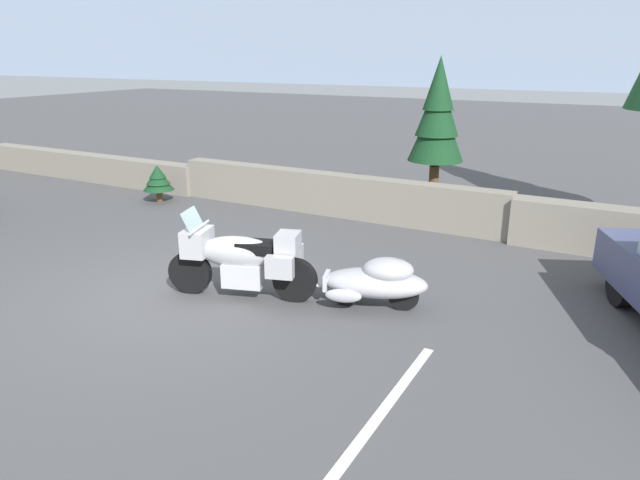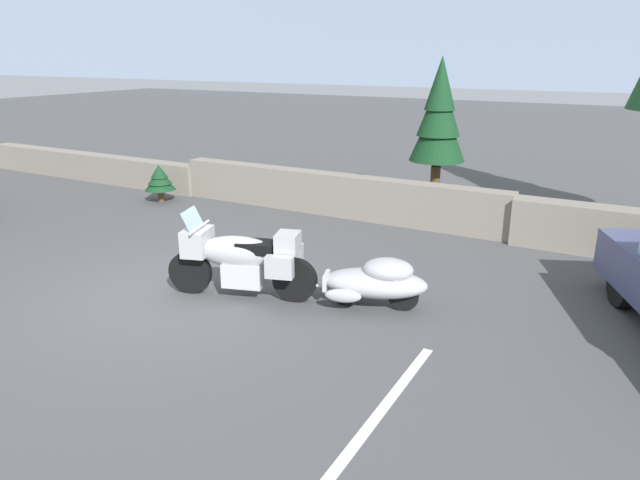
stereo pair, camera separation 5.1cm
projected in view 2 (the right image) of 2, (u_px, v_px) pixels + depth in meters
ground_plane at (169, 296)px, 8.80m from camera, size 80.00×80.00×0.00m
stone_guard_wall at (360, 200)px, 12.74m from camera, size 24.00×0.57×0.94m
distant_ridgeline at (616, 21)px, 85.59m from camera, size 240.00×80.00×16.00m
touring_motorcycle at (240, 258)px, 8.59m from camera, size 2.25×1.15×1.33m
car_shaped_trailer at (376, 281)px, 8.27m from camera, size 2.21×1.12×0.76m
pine_tree_secondary at (439, 115)px, 13.12m from camera, size 1.28×1.28×3.48m
pine_sapling_near at (160, 179)px, 14.20m from camera, size 0.75×0.75×0.92m
parking_stripe_marker at (368, 427)px, 5.70m from camera, size 0.12×3.60×0.01m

